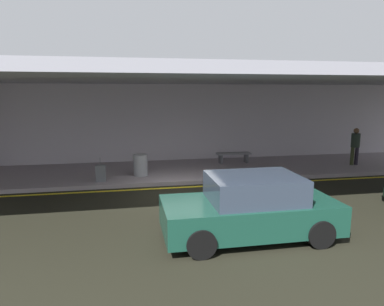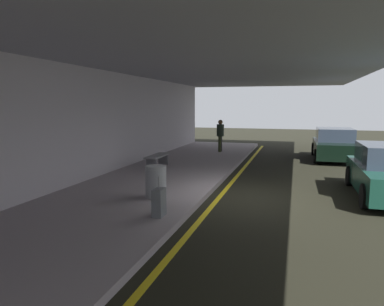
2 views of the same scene
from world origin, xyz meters
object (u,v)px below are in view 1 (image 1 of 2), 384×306
object	(u,v)px
suitcase_upright_primary	(101,173)
trash_bin_steel	(141,165)
car_dark_green	(251,208)
bench_metal	(233,156)
traveler_with_luggage	(355,144)

from	to	relation	value
suitcase_upright_primary	trash_bin_steel	world-z (taller)	suitcase_upright_primary
car_dark_green	bench_metal	world-z (taller)	car_dark_green
car_dark_green	suitcase_upright_primary	world-z (taller)	car_dark_green
car_dark_green	bench_metal	distance (m)	8.09
traveler_with_luggage	bench_metal	xyz separation A→B (m)	(-5.28, 1.43, -0.61)
car_dark_green	bench_metal	bearing A→B (deg)	-106.06
car_dark_green	suitcase_upright_primary	bearing A→B (deg)	-56.28
bench_metal	trash_bin_steel	world-z (taller)	trash_bin_steel
bench_metal	car_dark_green	bearing A→B (deg)	-104.70
traveler_with_luggage	suitcase_upright_primary	xyz separation A→B (m)	(-11.15, -0.96, -0.65)
suitcase_upright_primary	trash_bin_steel	bearing A→B (deg)	0.99
suitcase_upright_primary	trash_bin_steel	xyz separation A→B (m)	(1.49, 0.68, 0.11)
bench_metal	traveler_with_luggage	bearing A→B (deg)	-15.11
traveler_with_luggage	trash_bin_steel	world-z (taller)	traveler_with_luggage
car_dark_green	trash_bin_steel	distance (m)	6.54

